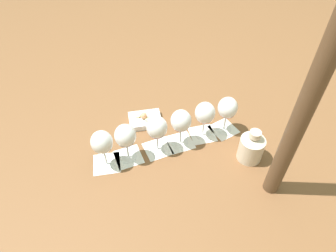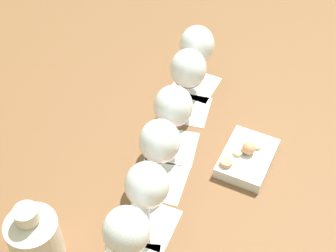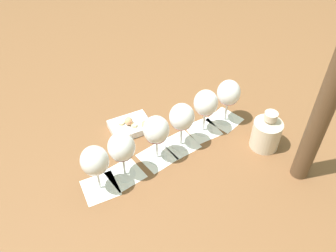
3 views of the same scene
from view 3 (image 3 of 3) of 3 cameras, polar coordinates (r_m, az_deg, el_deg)
name	(u,v)px [view 3 (image 3 of 3)]	position (r m, az deg, el deg)	size (l,w,h in m)	color
ground_plane	(169,151)	(1.27, 0.10, -4.06)	(8.00, 8.00, 0.00)	brown
tasting_card_0	(225,120)	(1.40, 9.08, 1.00)	(0.14, 0.14, 0.00)	white
tasting_card_1	(203,130)	(1.35, 5.66, -0.65)	(0.15, 0.15, 0.00)	white
tasting_card_2	(181,144)	(1.29, 2.07, -2.91)	(0.15, 0.15, 0.00)	white
tasting_card_3	(157,157)	(1.25, -1.76, -4.99)	(0.15, 0.15, 0.00)	white
tasting_card_4	(125,174)	(1.21, -6.91, -7.67)	(0.15, 0.15, 0.00)	white
tasting_card_5	(100,188)	(1.19, -10.79, -9.72)	(0.15, 0.15, 0.00)	white
wine_glass_0	(228,95)	(1.32, 9.67, 4.99)	(0.09, 0.09, 0.18)	white
wine_glass_1	(206,105)	(1.27, 6.05, 3.40)	(0.09, 0.09, 0.18)	white
wine_glass_2	(182,119)	(1.21, 2.22, 1.18)	(0.09, 0.09, 0.18)	white
wine_glass_3	(156,132)	(1.16, -1.89, -0.90)	(0.09, 0.09, 0.18)	white
wine_glass_4	(122,149)	(1.12, -7.44, -3.64)	(0.09, 0.09, 0.18)	white
wine_glass_5	(95,163)	(1.09, -11.64, -5.78)	(0.09, 0.09, 0.18)	white
ceramic_vase	(267,132)	(1.29, 15.55, -0.92)	(0.10, 0.10, 0.15)	beige
snack_dish	(130,126)	(1.34, -6.05, 0.01)	(0.18, 0.18, 0.06)	silver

